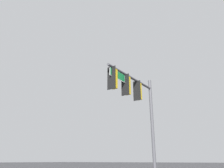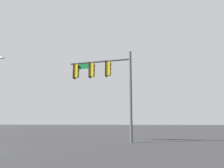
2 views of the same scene
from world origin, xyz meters
name	(u,v)px [view 2 (image 2 of 2)]	position (x,y,z in m)	size (l,w,h in m)	color
signal_pole_near	(104,77)	(-6.31, -8.11, 5.09)	(5.21, 0.68, 6.97)	#47474C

